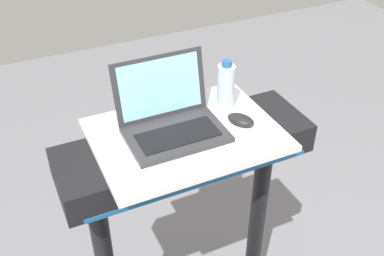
{
  "coord_description": "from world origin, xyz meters",
  "views": [
    {
      "loc": [
        -0.52,
        -0.46,
        2.12
      ],
      "look_at": [
        0.0,
        0.65,
        1.25
      ],
      "focal_mm": 43.04,
      "sensor_mm": 36.0,
      "label": 1
    }
  ],
  "objects": [
    {
      "name": "desk_board",
      "position": [
        0.0,
        0.7,
        1.19
      ],
      "size": [
        0.63,
        0.47,
        0.02
      ],
      "primitive_type": "cube",
      "color": "white",
      "rests_on": "treadmill_base"
    },
    {
      "name": "computer_mouse",
      "position": [
        0.19,
        0.67,
        1.21
      ],
      "size": [
        0.1,
        0.12,
        0.03
      ],
      "primitive_type": "ellipsoid",
      "rotation": [
        0.0,
        0.0,
        0.53
      ],
      "color": "black",
      "rests_on": "desk_board"
    },
    {
      "name": "water_bottle",
      "position": [
        0.19,
        0.78,
        1.29
      ],
      "size": [
        0.06,
        0.06,
        0.19
      ],
      "color": "silver",
      "rests_on": "desk_board"
    },
    {
      "name": "laptop",
      "position": [
        -0.04,
        0.73,
        1.25
      ],
      "size": [
        0.33,
        0.27,
        0.23
      ],
      "rotation": [
        0.0,
        0.0,
        -0.04
      ],
      "color": "#2D2D30",
      "rests_on": "desk_board"
    }
  ]
}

